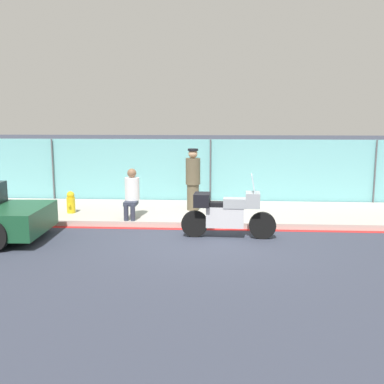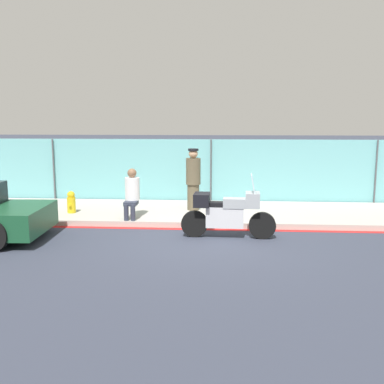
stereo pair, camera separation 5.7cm
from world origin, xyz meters
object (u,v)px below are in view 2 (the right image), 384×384
Objects in this scene: motorcycle at (227,212)px; officer_standing at (193,179)px; person_seated_on_curb at (132,191)px; fire_hydrant at (71,202)px.

officer_standing is at bearing 113.92° from motorcycle.
motorcycle is 2.81m from person_seated_on_curb.
motorcycle reaches higher than fire_hydrant.
fire_hydrant is (-3.34, -0.64, -0.59)m from officer_standing.
officer_standing is 1.35× the size of person_seated_on_curb.
officer_standing is (-0.95, 2.40, 0.43)m from motorcycle.
person_seated_on_curb is at bearing -143.95° from officer_standing.
motorcycle is at bearing -68.54° from officer_standing.
motorcycle is 1.26× the size of officer_standing.
person_seated_on_curb is (-2.48, 1.29, 0.26)m from motorcycle.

